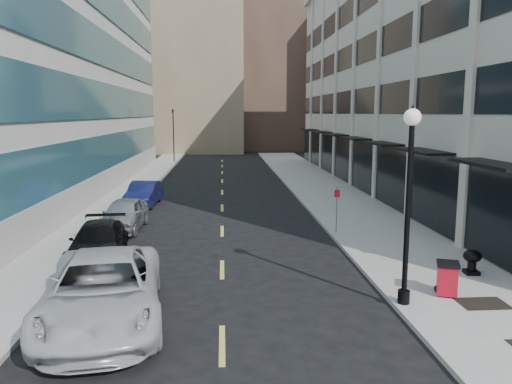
{
  "coord_description": "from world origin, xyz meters",
  "views": [
    {
      "loc": [
        0.06,
        -9.57,
        5.64
      ],
      "look_at": [
        1.5,
        11.8,
        2.25
      ],
      "focal_mm": 35.0,
      "sensor_mm": 36.0,
      "label": 1
    }
  ],
  "objects": [
    {
      "name": "sidewalk_right",
      "position": [
        7.5,
        20.0,
        0.07
      ],
      "size": [
        5.0,
        80.0,
        0.15
      ],
      "primitive_type": "cube",
      "color": "gray",
      "rests_on": "ground"
    },
    {
      "name": "sidewalk_left",
      "position": [
        -6.5,
        20.0,
        0.07
      ],
      "size": [
        3.0,
        80.0,
        0.15
      ],
      "primitive_type": "cube",
      "color": "gray",
      "rests_on": "ground"
    },
    {
      "name": "building_right",
      "position": [
        16.94,
        26.99,
        8.99
      ],
      "size": [
        15.3,
        46.5,
        18.25
      ],
      "color": "beige",
      "rests_on": "ground"
    },
    {
      "name": "skyline_tan_near",
      "position": [
        -4.0,
        68.0,
        14.0
      ],
      "size": [
        14.0,
        18.0,
        28.0
      ],
      "primitive_type": "cube",
      "color": "#8D7B5C",
      "rests_on": "ground"
    },
    {
      "name": "skyline_brown",
      "position": [
        8.0,
        72.0,
        17.0
      ],
      "size": [
        12.0,
        16.0,
        34.0
      ],
      "primitive_type": "cube",
      "color": "brown",
      "rests_on": "ground"
    },
    {
      "name": "skyline_tan_far",
      "position": [
        -14.0,
        78.0,
        11.0
      ],
      "size": [
        12.0,
        14.0,
        22.0
      ],
      "primitive_type": "cube",
      "color": "#8D7B5C",
      "rests_on": "ground"
    },
    {
      "name": "skyline_stone",
      "position": [
        18.0,
        66.0,
        10.0
      ],
      "size": [
        10.0,
        14.0,
        20.0
      ],
      "primitive_type": "cube",
      "color": "beige",
      "rests_on": "ground"
    },
    {
      "name": "grate_far",
      "position": [
        7.6,
        3.8,
        0.15
      ],
      "size": [
        1.4,
        1.0,
        0.01
      ],
      "primitive_type": "cube",
      "color": "black",
      "rests_on": "sidewalk_right"
    },
    {
      "name": "road_centerline",
      "position": [
        0.0,
        17.0,
        0.01
      ],
      "size": [
        0.15,
        68.2,
        0.01
      ],
      "color": "#D8CC4C",
      "rests_on": "ground"
    },
    {
      "name": "traffic_signal",
      "position": [
        -5.5,
        48.0,
        5.72
      ],
      "size": [
        0.66,
        0.66,
        6.98
      ],
      "color": "black",
      "rests_on": "ground"
    },
    {
      "name": "car_white_van",
      "position": [
        -3.2,
        3.53,
        0.92
      ],
      "size": [
        3.91,
        6.97,
        1.84
      ],
      "primitive_type": "imported",
      "rotation": [
        0.0,
        0.0,
        0.13
      ],
      "color": "silver",
      "rests_on": "ground"
    },
    {
      "name": "car_black_pickup",
      "position": [
        -4.8,
        9.61,
        0.7
      ],
      "size": [
        2.4,
        5.0,
        1.41
      ],
      "primitive_type": "imported",
      "rotation": [
        0.0,
        0.0,
        0.09
      ],
      "color": "black",
      "rests_on": "ground"
    },
    {
      "name": "car_silver_sedan",
      "position": [
        -4.76,
        14.63,
        0.77
      ],
      "size": [
        2.02,
        4.58,
        1.53
      ],
      "primitive_type": "imported",
      "rotation": [
        0.0,
        0.0,
        -0.05
      ],
      "color": "#989BA0",
      "rests_on": "ground"
    },
    {
      "name": "car_blue_sedan",
      "position": [
        -4.8,
        21.0,
        0.74
      ],
      "size": [
        1.87,
        4.6,
        1.48
      ],
      "primitive_type": "imported",
      "rotation": [
        0.0,
        0.0,
        -0.07
      ],
      "color": "#131849",
      "rests_on": "ground"
    },
    {
      "name": "trash_bin",
      "position": [
        6.83,
        4.54,
        0.71
      ],
      "size": [
        0.83,
        0.83,
        1.05
      ],
      "rotation": [
        0.0,
        0.0,
        -0.35
      ],
      "color": "#AC0B1C",
      "rests_on": "sidewalk_right"
    },
    {
      "name": "lamppost",
      "position": [
        5.3,
        4.0,
        3.53
      ],
      "size": [
        0.48,
        0.48,
        5.76
      ],
      "color": "black",
      "rests_on": "sidewalk_right"
    },
    {
      "name": "sign_post",
      "position": [
        5.3,
        12.75,
        1.56
      ],
      "size": [
        0.25,
        0.1,
        2.16
      ],
      "rotation": [
        0.0,
        0.0,
        -0.27
      ],
      "color": "slate",
      "rests_on": "sidewalk_right"
    },
    {
      "name": "urn_planter",
      "position": [
        8.6,
        6.46,
        0.67
      ],
      "size": [
        0.62,
        0.62,
        0.86
      ],
      "rotation": [
        0.0,
        0.0,
        -0.09
      ],
      "color": "black",
      "rests_on": "sidewalk_right"
    }
  ]
}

